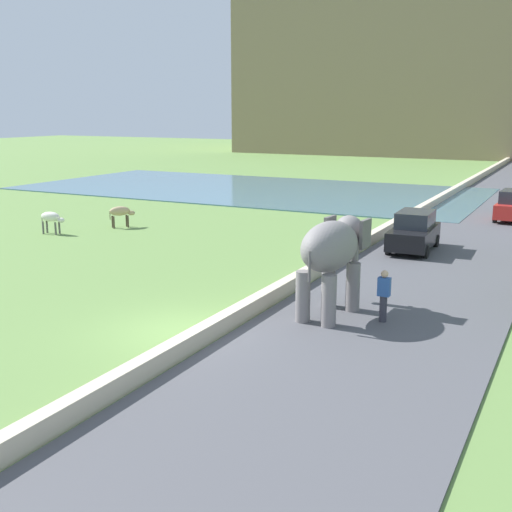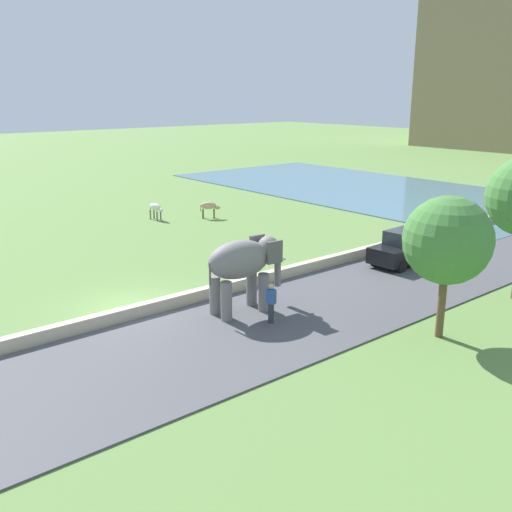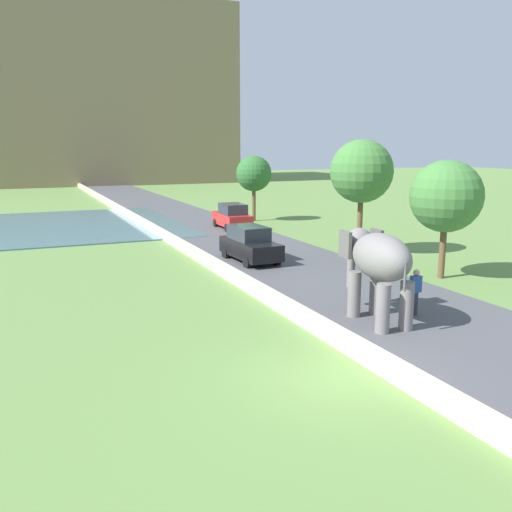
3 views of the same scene
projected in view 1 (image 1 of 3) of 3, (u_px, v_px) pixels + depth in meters
The scene contains 10 objects.
ground_plane at pixel (178, 331), 18.45m from camera, with size 220.00×220.00×0.00m, color #608442.
road_surface at pixel (472, 231), 33.55m from camera, with size 7.00×120.00×0.06m, color #4C4C51.
barrier_wall at pixel (391, 227), 33.46m from camera, with size 0.40×110.00×0.51m, color beige.
lake at pixel (248, 189), 51.39m from camera, with size 36.00×18.00×0.08m, color slate.
hill_distant at pixel (474, 58), 91.59m from camera, with size 64.00×28.00×27.09m, color #897556.
elephant at pixel (333, 251), 19.35m from camera, with size 1.60×3.51×2.99m.
person_beside_elephant at pixel (384, 295), 18.90m from camera, with size 0.36×0.22×1.63m.
car_black at pixel (414, 232), 28.66m from camera, with size 1.93×4.07×1.80m.
cow_tan at pixel (121, 212), 34.55m from camera, with size 1.11×1.31×1.15m.
cow_white at pixel (51, 218), 32.70m from camera, with size 1.41×0.57×1.15m.
Camera 1 is at (10.03, -14.54, 6.20)m, focal length 44.99 mm.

